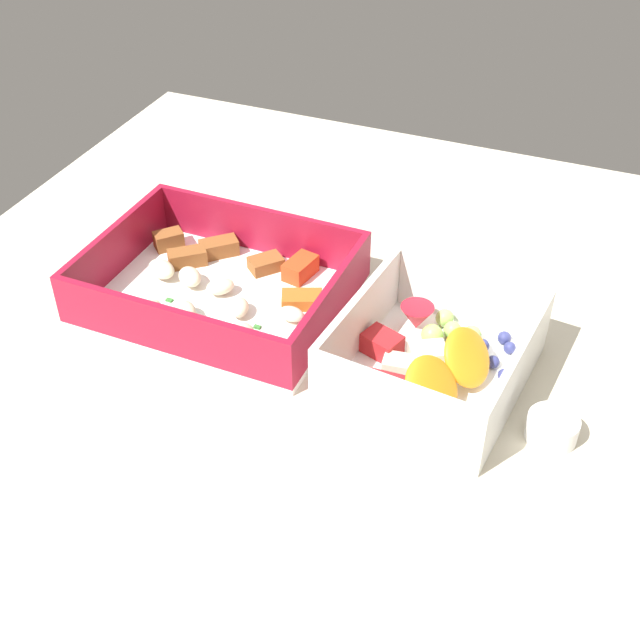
{
  "coord_description": "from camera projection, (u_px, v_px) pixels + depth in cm",
  "views": [
    {
      "loc": [
        18.23,
        -49.25,
        46.93
      ],
      "look_at": [
        -2.05,
        0.4,
        4.0
      ],
      "focal_mm": 46.52,
      "sensor_mm": 36.0,
      "label": 1
    }
  ],
  "objects": [
    {
      "name": "pasta_container",
      "position": [
        220.0,
        287.0,
        0.73
      ],
      "size": [
        22.19,
        17.36,
        5.22
      ],
      "rotation": [
        0.0,
        0.0,
        -0.02
      ],
      "color": "white",
      "rests_on": "table_surface"
    },
    {
      "name": "table_surface",
      "position": [
        341.0,
        356.0,
        0.7
      ],
      "size": [
        80.0,
        80.0,
        2.0
      ],
      "primitive_type": "cube",
      "color": "beige",
      "rests_on": "ground"
    },
    {
      "name": "fruit_bowl",
      "position": [
        433.0,
        358.0,
        0.65
      ],
      "size": [
        15.33,
        17.21,
        6.08
      ],
      "rotation": [
        0.0,
        0.0,
        -0.11
      ],
      "color": "white",
      "rests_on": "table_surface"
    },
    {
      "name": "paper_cup_liner",
      "position": [
        552.0,
        428.0,
        0.6
      ],
      "size": [
        3.8,
        3.8,
        1.93
      ],
      "primitive_type": "cylinder",
      "color": "white",
      "rests_on": "table_surface"
    }
  ]
}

